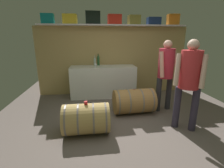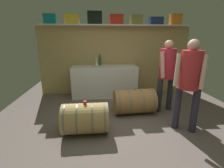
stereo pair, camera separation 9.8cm
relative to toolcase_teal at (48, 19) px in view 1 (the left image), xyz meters
The scene contains 19 objects.
ground_plane 3.25m from the toolcase_teal, 42.27° to the right, with size 5.69×7.92×0.02m, color #675B55.
back_wall_panel 2.14m from the toolcase_teal, ahead, with size 4.49×0.10×2.01m, color tan.
high_shelf_board 1.79m from the toolcase_teal, ahead, with size 4.13×0.40×0.03m, color silver.
toolcase_teal is the anchor object (origin of this frame).
toolcase_yellow 0.58m from the toolcase_teal, ahead, with size 0.36×0.24×0.26m, color yellow.
toolcase_black 1.20m from the toolcase_teal, ahead, with size 0.40×0.20×0.34m, color black.
toolcase_red 1.80m from the toolcase_teal, ahead, with size 0.37×0.25×0.27m, color red.
toolcase_olive 2.36m from the toolcase_teal, ahead, with size 0.32×0.29×0.26m, color olive.
toolcase_navy 2.94m from the toolcase_teal, ahead, with size 0.36×0.28×0.21m, color navy.
toolcase_orange 3.52m from the toolcase_teal, ahead, with size 0.32×0.20×0.30m, color orange.
work_cabinet 2.26m from the toolcase_teal, ahead, with size 1.86×0.58×0.90m, color white.
wine_bottle_green 1.74m from the toolcase_teal, ahead, with size 0.07×0.07×0.33m.
wine_bottle_clear 1.69m from the toolcase_teal, ahead, with size 0.06×0.06×0.31m.
wine_glass 1.76m from the toolcase_teal, 17.99° to the right, with size 0.07×0.07×0.12m.
wine_barrel_near 3.04m from the toolcase_teal, 64.91° to the right, with size 0.83×0.57×0.56m.
wine_barrel_far 3.14m from the toolcase_teal, 34.46° to the right, with size 0.95×0.61×0.57m.
tasting_cup 2.86m from the toolcase_teal, 64.79° to the right, with size 0.06×0.06×0.05m, color red.
winemaker_pouring 3.79m from the toolcase_teal, 37.93° to the right, with size 0.53×0.49×1.66m.
visitor_tasting 3.33m from the toolcase_teal, 25.70° to the right, with size 0.52×0.42×1.64m.
Camera 1 is at (-0.63, -2.66, 1.68)m, focal length 26.38 mm.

